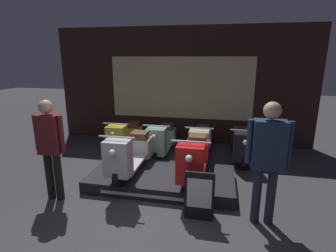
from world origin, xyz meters
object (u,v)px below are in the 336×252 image
scooter_backrow_0 (126,137)px  price_sign_board (199,196)px  scooter_backrow_3 (242,144)px  person_left_browsing (50,144)px  scooter_backrow_2 (201,142)px  person_right_browsing (268,154)px  scooter_backrow_1 (162,139)px  scooter_display_left (130,153)px  scooter_display_right (194,158)px

scooter_backrow_0 → price_sign_board: size_ratio=2.22×
scooter_backrow_3 → person_left_browsing: person_left_browsing is taller
scooter_backrow_2 → person_left_browsing: bearing=-132.2°
scooter_backrow_0 → person_left_browsing: (-0.35, -2.54, 0.64)m
scooter_backrow_0 → person_right_browsing: size_ratio=0.94×
scooter_backrow_1 → price_sign_board: scooter_backrow_1 is taller
scooter_backrow_2 → person_right_browsing: (1.11, -2.54, 0.72)m
scooter_backrow_1 → scooter_backrow_3: (1.95, 0.00, 0.00)m
scooter_display_left → scooter_backrow_1: (0.25, 1.68, -0.23)m
scooter_backrow_1 → scooter_backrow_2: bearing=0.0°
scooter_backrow_0 → scooter_backrow_2: 1.95m
price_sign_board → scooter_backrow_0: bearing=128.8°
scooter_backrow_3 → person_left_browsing: bearing=-142.2°
scooter_display_right → scooter_backrow_1: (-0.98, 1.68, -0.23)m
scooter_display_right → scooter_backrow_2: 1.70m
scooter_backrow_2 → scooter_backrow_3: size_ratio=1.00×
scooter_display_right → price_sign_board: size_ratio=2.22×
scooter_backrow_2 → scooter_backrow_0: bearing=180.0°
scooter_display_right → scooter_backrow_2: bearing=90.2°
scooter_backrow_0 → person_left_browsing: bearing=-97.9°
scooter_backrow_2 → scooter_backrow_3: same height
scooter_backrow_1 → scooter_backrow_2: size_ratio=1.00×
scooter_backrow_2 → scooter_display_left: bearing=-126.1°
scooter_display_left → scooter_backrow_1: scooter_display_left is taller
scooter_backrow_1 → scooter_backrow_2: 0.97m
scooter_backrow_0 → scooter_backrow_3: (2.92, 0.00, 0.00)m
person_right_browsing → scooter_backrow_3: bearing=93.1°
scooter_display_left → scooter_backrow_1: bearing=81.5°
scooter_backrow_2 → person_right_browsing: person_right_browsing is taller
scooter_backrow_0 → price_sign_board: scooter_backrow_0 is taller
scooter_backrow_1 → person_left_browsing: 2.93m
price_sign_board → scooter_display_left: bearing=145.3°
scooter_backrow_2 → scooter_backrow_3: (0.97, 0.00, 0.00)m
scooter_backrow_1 → price_sign_board: bearing=-66.4°
scooter_display_left → person_right_browsing: 2.53m
scooter_display_right → scooter_backrow_3: 1.95m
scooter_backrow_2 → price_sign_board: bearing=-85.9°
scooter_display_right → person_left_browsing: 2.49m
scooter_backrow_0 → scooter_display_left: bearing=-66.7°
person_right_browsing → scooter_display_left: bearing=159.9°
price_sign_board → person_right_browsing: bearing=7.4°
person_left_browsing → person_right_browsing: 3.41m
scooter_backrow_0 → scooter_backrow_1: 0.97m
scooter_display_right → scooter_backrow_2: (-0.00, 1.68, -0.23)m
scooter_backrow_2 → person_right_browsing: 2.86m
scooter_backrow_2 → person_left_browsing: (-2.30, -2.54, 0.64)m
price_sign_board → scooter_display_right: bearing=100.7°
scooter_backrow_0 → scooter_backrow_1: size_ratio=1.00×
scooter_backrow_0 → scooter_display_right: bearing=-40.7°
scooter_backrow_0 → scooter_backrow_3: bearing=0.0°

